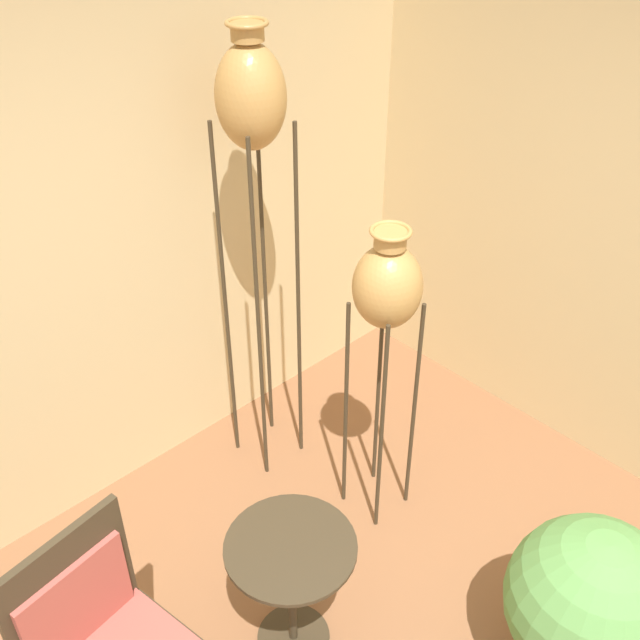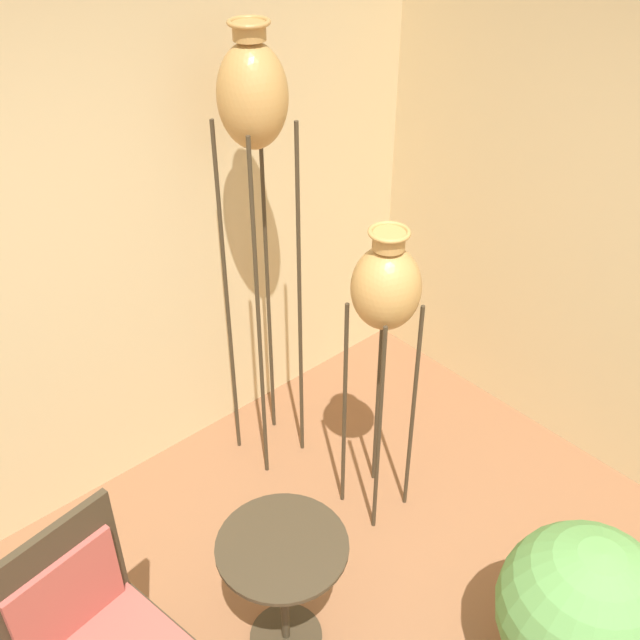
{
  "view_description": "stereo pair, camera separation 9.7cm",
  "coord_description": "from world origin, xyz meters",
  "px_view_note": "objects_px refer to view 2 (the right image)",
  "views": [
    {
      "loc": [
        -1.04,
        -0.63,
        3.0
      ],
      "look_at": [
        0.93,
        1.44,
        1.01
      ],
      "focal_mm": 42.0,
      "sensor_mm": 36.0,
      "label": 1
    },
    {
      "loc": [
        -0.97,
        -0.69,
        3.0
      ],
      "look_at": [
        0.93,
        1.44,
        1.01
      ],
      "focal_mm": 42.0,
      "sensor_mm": 36.0,
      "label": 2
    }
  ],
  "objects_px": {
    "vase_stand_medium": "(386,293)",
    "chair": "(90,634)",
    "potted_plant": "(582,616)",
    "vase_stand_tall": "(253,111)",
    "side_table": "(283,571)"
  },
  "relations": [
    {
      "from": "vase_stand_medium",
      "to": "chair",
      "type": "height_order",
      "value": "vase_stand_medium"
    },
    {
      "from": "potted_plant",
      "to": "chair",
      "type": "bearing_deg",
      "value": 143.89
    },
    {
      "from": "vase_stand_medium",
      "to": "potted_plant",
      "type": "xyz_separation_m",
      "value": [
        -0.11,
        -1.2,
        -0.84
      ]
    },
    {
      "from": "potted_plant",
      "to": "vase_stand_tall",
      "type": "bearing_deg",
      "value": 91.31
    },
    {
      "from": "vase_stand_tall",
      "to": "chair",
      "type": "bearing_deg",
      "value": -150.46
    },
    {
      "from": "vase_stand_tall",
      "to": "vase_stand_medium",
      "type": "distance_m",
      "value": 0.94
    },
    {
      "from": "chair",
      "to": "vase_stand_medium",
      "type": "bearing_deg",
      "value": -3.55
    },
    {
      "from": "side_table",
      "to": "potted_plant",
      "type": "distance_m",
      "value": 1.16
    },
    {
      "from": "side_table",
      "to": "chair",
      "type": "bearing_deg",
      "value": 167.91
    },
    {
      "from": "side_table",
      "to": "potted_plant",
      "type": "xyz_separation_m",
      "value": [
        0.73,
        -0.91,
        -0.0
      ]
    },
    {
      "from": "chair",
      "to": "side_table",
      "type": "distance_m",
      "value": 0.77
    },
    {
      "from": "vase_stand_tall",
      "to": "side_table",
      "type": "xyz_separation_m",
      "value": [
        -0.68,
        -0.96,
        -1.48
      ]
    },
    {
      "from": "vase_stand_tall",
      "to": "side_table",
      "type": "height_order",
      "value": "vase_stand_tall"
    },
    {
      "from": "vase_stand_tall",
      "to": "potted_plant",
      "type": "bearing_deg",
      "value": -88.69
    },
    {
      "from": "chair",
      "to": "potted_plant",
      "type": "bearing_deg",
      "value": -44.66
    }
  ]
}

